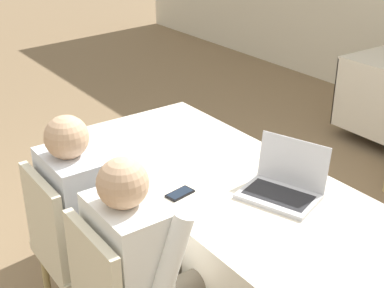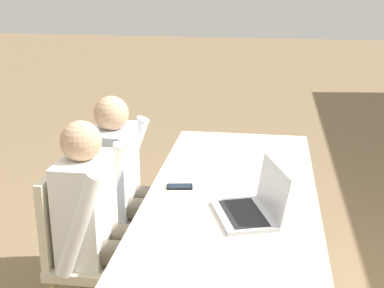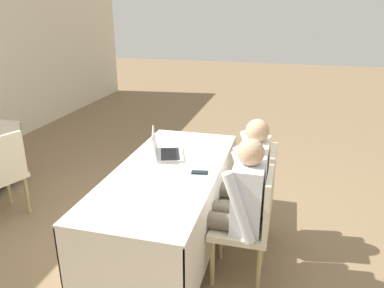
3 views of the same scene
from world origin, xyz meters
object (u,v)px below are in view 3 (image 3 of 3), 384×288
Objects in this scene: laptop at (166,151)px; chair_far_spare at (1,172)px; cell_phone at (200,172)px; person_checkered_shirt at (237,201)px; person_white_shirt at (246,174)px; chair_near_right at (257,191)px; chair_near_left at (250,221)px.

chair_far_spare is (-0.26, 1.64, -0.29)m from laptop.
laptop is at bearing 44.46° from cell_phone.
chair_far_spare is at bearing -96.46° from person_checkered_shirt.
person_checkered_shirt and person_white_shirt have the same top height.
chair_far_spare is at bearing -84.61° from chair_near_right.
cell_phone is 2.05m from chair_far_spare.
laptop reaches higher than chair_near_right.
chair_near_left is at bearing 11.58° from person_white_shirt.
person_checkered_shirt reaches higher than chair_near_left.
person_white_shirt reaches higher than chair_near_left.
person_white_shirt is at bearing -63.56° from cell_phone.
chair_near_right is 0.54m from person_checkered_shirt.
person_white_shirt is (-0.03, -0.75, -0.13)m from laptop.
chair_near_left is at bearing -127.83° from cell_phone.
person_checkered_shirt is at bearing -90.00° from chair_near_left.
laptop is at bearing -122.03° from chair_near_left.
chair_near_left is at bearing 90.00° from person_checkered_shirt.
chair_near_left and chair_near_right have the same top height.
chair_near_right is (-0.03, -0.85, -0.29)m from laptop.
laptop is 0.49m from cell_phone.
person_white_shirt is at bearing -111.39° from laptop.
chair_near_right is at bearing 168.42° from person_checkered_shirt.
chair_far_spare is at bearing -96.20° from chair_near_left.
person_white_shirt is (0.00, 0.10, 0.16)m from chair_near_right.
cell_phone is at bearing 108.83° from chair_far_spare.
cell_phone is at bearing -118.32° from chair_near_left.
person_white_shirt is (0.51, 0.00, 0.00)m from person_checkered_shirt.
chair_near_right is 0.78× the size of person_checkered_shirt.
chair_near_right is 1.00× the size of chair_far_spare.
chair_near_left reaches higher than cell_phone.
chair_near_left is 1.00× the size of chair_far_spare.
laptop is 0.36× the size of person_white_shirt.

